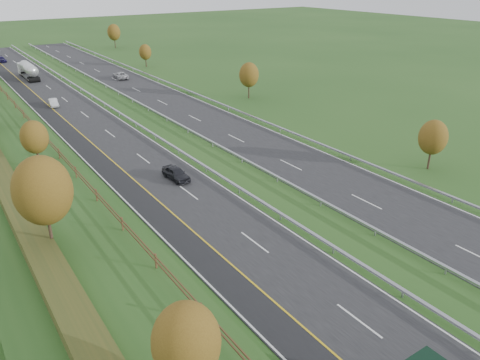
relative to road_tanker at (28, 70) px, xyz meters
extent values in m
plane|color=#224719|center=(7.98, -51.64, -1.86)|extent=(400.00, 400.00, 0.00)
cube|color=black|center=(-0.02, -46.64, -1.84)|extent=(10.50, 200.00, 0.04)
cube|color=black|center=(16.48, -46.64, -1.84)|extent=(10.50, 200.00, 0.04)
cube|color=black|center=(-3.77, -46.64, -1.84)|extent=(3.00, 200.00, 0.04)
cube|color=silver|center=(-5.07, -46.64, -1.81)|extent=(0.15, 200.00, 0.01)
cube|color=gold|center=(-2.27, -46.64, -1.81)|extent=(0.15, 200.00, 0.01)
cube|color=silver|center=(5.03, -46.64, -1.81)|extent=(0.15, 200.00, 0.01)
cube|color=silver|center=(11.43, -46.64, -1.81)|extent=(0.15, 200.00, 0.01)
cube|color=silver|center=(21.53, -46.64, -1.81)|extent=(0.15, 200.00, 0.01)
cube|color=silver|center=(1.23, -95.64, -1.81)|extent=(0.15, 4.00, 0.01)
cube|color=silver|center=(15.23, -95.64, -1.81)|extent=(0.15, 4.00, 0.01)
cube|color=silver|center=(1.23, -83.64, -1.81)|extent=(0.15, 4.00, 0.01)
cube|color=silver|center=(15.23, -83.64, -1.81)|extent=(0.15, 4.00, 0.01)
cube|color=silver|center=(1.23, -71.64, -1.81)|extent=(0.15, 4.00, 0.01)
cube|color=silver|center=(15.23, -71.64, -1.81)|extent=(0.15, 4.00, 0.01)
cube|color=silver|center=(1.23, -59.64, -1.81)|extent=(0.15, 4.00, 0.01)
cube|color=silver|center=(15.23, -59.64, -1.81)|extent=(0.15, 4.00, 0.01)
cube|color=silver|center=(1.23, -47.64, -1.81)|extent=(0.15, 4.00, 0.01)
cube|color=silver|center=(15.23, -47.64, -1.81)|extent=(0.15, 4.00, 0.01)
cube|color=silver|center=(1.23, -35.64, -1.81)|extent=(0.15, 4.00, 0.01)
cube|color=silver|center=(15.23, -35.64, -1.81)|extent=(0.15, 4.00, 0.01)
cube|color=silver|center=(1.23, -23.64, -1.81)|extent=(0.15, 4.00, 0.01)
cube|color=silver|center=(15.23, -23.64, -1.81)|extent=(0.15, 4.00, 0.01)
cube|color=silver|center=(1.23, -11.64, -1.81)|extent=(0.15, 4.00, 0.01)
cube|color=silver|center=(15.23, -11.64, -1.81)|extent=(0.15, 4.00, 0.01)
cube|color=silver|center=(1.23, 0.36, -1.81)|extent=(0.15, 4.00, 0.01)
cube|color=silver|center=(15.23, 0.36, -1.81)|extent=(0.15, 4.00, 0.01)
cube|color=silver|center=(1.23, 12.36, -1.81)|extent=(0.15, 4.00, 0.01)
cube|color=silver|center=(15.23, 12.36, -1.81)|extent=(0.15, 4.00, 0.01)
cube|color=silver|center=(1.23, 24.36, -1.81)|extent=(0.15, 4.00, 0.01)
cube|color=silver|center=(15.23, 24.36, -1.81)|extent=(0.15, 4.00, 0.01)
cube|color=silver|center=(1.23, 36.36, -1.81)|extent=(0.15, 4.00, 0.01)
cube|color=silver|center=(15.23, 36.36, -1.81)|extent=(0.15, 4.00, 0.01)
cube|color=silver|center=(15.23, 48.36, -1.81)|extent=(0.15, 4.00, 0.01)
cube|color=#224719|center=(-13.02, -46.64, -0.86)|extent=(12.00, 200.00, 2.00)
cube|color=#422B19|center=(-8.52, -46.64, 0.69)|extent=(0.08, 184.00, 0.10)
cube|color=#422B19|center=(-8.52, -46.64, 1.09)|extent=(0.08, 184.00, 0.10)
cube|color=#422B19|center=(-8.52, -91.64, 0.74)|extent=(0.12, 0.12, 1.20)
cube|color=#422B19|center=(-8.52, -85.14, 0.74)|extent=(0.12, 0.12, 1.20)
cube|color=#422B19|center=(-8.52, -78.64, 0.74)|extent=(0.12, 0.12, 1.20)
cube|color=#422B19|center=(-8.52, -72.14, 0.74)|extent=(0.12, 0.12, 1.20)
cube|color=#422B19|center=(-8.52, -65.64, 0.74)|extent=(0.12, 0.12, 1.20)
cube|color=#422B19|center=(-8.52, -59.14, 0.74)|extent=(0.12, 0.12, 1.20)
cube|color=#422B19|center=(-8.52, -52.64, 0.74)|extent=(0.12, 0.12, 1.20)
cube|color=#422B19|center=(-8.52, -46.14, 0.74)|extent=(0.12, 0.12, 1.20)
cube|color=#422B19|center=(-8.52, -39.64, 0.74)|extent=(0.12, 0.12, 1.20)
cube|color=#422B19|center=(-8.52, -33.14, 0.74)|extent=(0.12, 0.12, 1.20)
cube|color=#422B19|center=(-8.52, -26.64, 0.74)|extent=(0.12, 0.12, 1.20)
cube|color=#422B19|center=(-8.52, -20.14, 0.74)|extent=(0.12, 0.12, 1.20)
cube|color=#979A9F|center=(5.68, -46.64, -1.24)|extent=(0.32, 200.00, 0.18)
cube|color=#979A9F|center=(5.68, -95.64, -1.58)|extent=(0.10, 0.14, 0.56)
cube|color=#979A9F|center=(5.68, -88.64, -1.58)|extent=(0.10, 0.14, 0.56)
cube|color=#979A9F|center=(5.68, -81.64, -1.58)|extent=(0.10, 0.14, 0.56)
cube|color=#979A9F|center=(5.68, -74.64, -1.58)|extent=(0.10, 0.14, 0.56)
cube|color=#979A9F|center=(5.68, -67.64, -1.58)|extent=(0.10, 0.14, 0.56)
cube|color=#979A9F|center=(5.68, -60.64, -1.58)|extent=(0.10, 0.14, 0.56)
cube|color=#979A9F|center=(5.68, -53.64, -1.58)|extent=(0.10, 0.14, 0.56)
cube|color=#979A9F|center=(5.68, -46.64, -1.58)|extent=(0.10, 0.14, 0.56)
cube|color=#979A9F|center=(5.68, -39.64, -1.58)|extent=(0.10, 0.14, 0.56)
cube|color=#979A9F|center=(5.68, -32.64, -1.58)|extent=(0.10, 0.14, 0.56)
cube|color=#979A9F|center=(5.68, -25.64, -1.58)|extent=(0.10, 0.14, 0.56)
cube|color=#979A9F|center=(5.68, -18.64, -1.58)|extent=(0.10, 0.14, 0.56)
cube|color=#979A9F|center=(5.68, -11.64, -1.58)|extent=(0.10, 0.14, 0.56)
cube|color=#979A9F|center=(5.68, -4.64, -1.58)|extent=(0.10, 0.14, 0.56)
cube|color=#979A9F|center=(5.68, 2.36, -1.58)|extent=(0.10, 0.14, 0.56)
cube|color=#979A9F|center=(5.68, 9.36, -1.58)|extent=(0.10, 0.14, 0.56)
cube|color=#979A9F|center=(5.68, 16.36, -1.58)|extent=(0.10, 0.14, 0.56)
cube|color=#979A9F|center=(5.68, 23.36, -1.58)|extent=(0.10, 0.14, 0.56)
cube|color=#979A9F|center=(5.68, 30.36, -1.58)|extent=(0.10, 0.14, 0.56)
cube|color=#979A9F|center=(5.68, 37.36, -1.58)|extent=(0.10, 0.14, 0.56)
cube|color=#979A9F|center=(5.68, 44.36, -1.58)|extent=(0.10, 0.14, 0.56)
cube|color=#979A9F|center=(5.68, 51.36, -1.58)|extent=(0.10, 0.14, 0.56)
cube|color=#979A9F|center=(10.78, -46.64, -1.24)|extent=(0.32, 200.00, 0.18)
cube|color=#979A9F|center=(10.78, -95.64, -1.58)|extent=(0.10, 0.14, 0.56)
cube|color=#979A9F|center=(10.78, -88.64, -1.58)|extent=(0.10, 0.14, 0.56)
cube|color=#979A9F|center=(10.78, -81.64, -1.58)|extent=(0.10, 0.14, 0.56)
cube|color=#979A9F|center=(10.78, -74.64, -1.58)|extent=(0.10, 0.14, 0.56)
cube|color=#979A9F|center=(10.78, -67.64, -1.58)|extent=(0.10, 0.14, 0.56)
cube|color=#979A9F|center=(10.78, -60.64, -1.58)|extent=(0.10, 0.14, 0.56)
cube|color=#979A9F|center=(10.78, -53.64, -1.58)|extent=(0.10, 0.14, 0.56)
cube|color=#979A9F|center=(10.78, -46.64, -1.58)|extent=(0.10, 0.14, 0.56)
cube|color=#979A9F|center=(10.78, -39.64, -1.58)|extent=(0.10, 0.14, 0.56)
cube|color=#979A9F|center=(10.78, -32.64, -1.58)|extent=(0.10, 0.14, 0.56)
cube|color=#979A9F|center=(10.78, -25.64, -1.58)|extent=(0.10, 0.14, 0.56)
cube|color=#979A9F|center=(10.78, -18.64, -1.58)|extent=(0.10, 0.14, 0.56)
cube|color=#979A9F|center=(10.78, -11.64, -1.58)|extent=(0.10, 0.14, 0.56)
cube|color=#979A9F|center=(10.78, -4.64, -1.58)|extent=(0.10, 0.14, 0.56)
cube|color=#979A9F|center=(10.78, 2.36, -1.58)|extent=(0.10, 0.14, 0.56)
cube|color=#979A9F|center=(10.78, 9.36, -1.58)|extent=(0.10, 0.14, 0.56)
cube|color=#979A9F|center=(10.78, 16.36, -1.58)|extent=(0.10, 0.14, 0.56)
cube|color=#979A9F|center=(10.78, 23.36, -1.58)|extent=(0.10, 0.14, 0.56)
cube|color=#979A9F|center=(10.78, 30.36, -1.58)|extent=(0.10, 0.14, 0.56)
cube|color=#979A9F|center=(10.78, 37.36, -1.58)|extent=(0.10, 0.14, 0.56)
cube|color=#979A9F|center=(10.78, 44.36, -1.58)|extent=(0.10, 0.14, 0.56)
cube|color=#979A9F|center=(10.78, 51.36, -1.58)|extent=(0.10, 0.14, 0.56)
cube|color=#979A9F|center=(22.28, -46.64, -1.24)|extent=(0.32, 200.00, 0.18)
cube|color=#979A9F|center=(22.28, -88.64, -1.58)|extent=(0.10, 0.14, 0.56)
cube|color=#979A9F|center=(22.28, -74.64, -1.58)|extent=(0.10, 0.14, 0.56)
cube|color=#979A9F|center=(22.28, -60.64, -1.58)|extent=(0.10, 0.14, 0.56)
cube|color=#979A9F|center=(22.28, -46.64, -1.58)|extent=(0.10, 0.14, 0.56)
cube|color=#979A9F|center=(22.28, -32.64, -1.58)|extent=(0.10, 0.14, 0.56)
cube|color=#979A9F|center=(22.28, -18.64, -1.58)|extent=(0.10, 0.14, 0.56)
cube|color=#979A9F|center=(22.28, -4.64, -1.58)|extent=(0.10, 0.14, 0.56)
cube|color=#979A9F|center=(22.28, 9.36, -1.58)|extent=(0.10, 0.14, 0.56)
cube|color=#979A9F|center=(22.28, 23.36, -1.58)|extent=(0.10, 0.14, 0.56)
cube|color=#979A9F|center=(22.28, 37.36, -1.58)|extent=(0.10, 0.14, 0.56)
cube|color=#979A9F|center=(22.28, 51.36, -1.58)|extent=(0.10, 0.14, 0.56)
ellipsoid|color=#513811|center=(-12.02, -96.64, 4.03)|extent=(3.24, 3.24, 4.05)
cylinder|color=#2D2116|center=(-14.02, -78.64, 1.71)|extent=(0.24, 0.24, 3.15)
ellipsoid|color=#513811|center=(-14.02, -78.64, 5.18)|extent=(4.20, 4.20, 5.25)
cylinder|color=#2D2116|center=(-11.02, -60.64, 1.22)|extent=(0.24, 0.24, 2.16)
ellipsoid|color=#513811|center=(-11.02, -60.64, 3.59)|extent=(2.88, 2.88, 3.60)
cylinder|color=#2D2116|center=(27.98, -81.64, -0.62)|extent=(0.24, 0.24, 2.48)
ellipsoid|color=#513811|center=(27.98, -81.64, 2.10)|extent=(3.30, 3.30, 4.12)
cylinder|color=#2D2116|center=(29.98, -41.64, -0.51)|extent=(0.24, 0.24, 2.70)
ellipsoid|color=#513811|center=(29.98, -41.64, 2.46)|extent=(3.60, 3.60, 4.50)
cylinder|color=#2D2116|center=(26.98, -1.64, -0.74)|extent=(0.24, 0.24, 2.25)
ellipsoid|color=#513811|center=(26.98, -1.64, 1.74)|extent=(3.00, 3.00, 3.75)
cylinder|color=#2D2116|center=(31.98, 33.36, -0.40)|extent=(0.24, 0.24, 2.93)
ellipsoid|color=#513811|center=(31.98, 33.36, 2.82)|extent=(3.90, 3.90, 4.88)
cube|color=silver|center=(0.00, 4.40, -0.27)|extent=(2.40, 2.20, 2.30)
cube|color=#979A9F|center=(0.00, -1.00, -1.27)|extent=(2.30, 8.50, 0.25)
cylinder|color=silver|center=(0.00, -1.00, 0.49)|extent=(2.30, 8.50, 2.30)
cylinder|color=black|center=(0.00, 4.90, -1.30)|extent=(2.20, 1.04, 1.04)
cylinder|color=black|center=(0.00, 2.80, -1.30)|extent=(2.20, 1.04, 1.04)
cylinder|color=black|center=(0.00, -4.00, -1.30)|extent=(2.20, 1.04, 1.04)
cylinder|color=black|center=(0.00, -5.20, -1.30)|extent=(2.20, 1.04, 1.04)
imported|color=black|center=(1.75, -67.76, -1.10)|extent=(1.94, 4.34, 1.45)
imported|color=#BCBDC1|center=(-1.60, -27.41, -1.19)|extent=(1.79, 3.98, 1.27)
imported|color=#161138|center=(-1.62, 25.90, -1.14)|extent=(2.17, 4.79, 1.36)
imported|color=#ADADB2|center=(16.56, -11.70, -1.07)|extent=(3.10, 5.64, 1.50)
camera|label=1|loc=(-19.21, -111.73, 19.49)|focal=35.00mm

